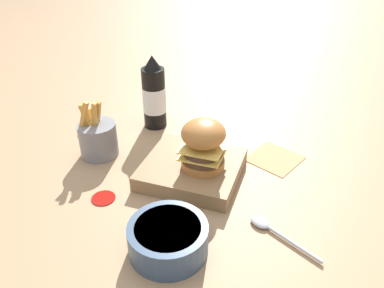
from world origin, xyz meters
name	(u,v)px	position (x,y,z in m)	size (l,w,h in m)	color
ground_plane	(161,171)	(0.00, 0.00, 0.00)	(6.00, 6.00, 0.00)	#9E7A56
serving_board	(192,169)	(-0.01, 0.08, 0.02)	(0.20, 0.22, 0.04)	olive
burger	(204,144)	(0.00, 0.11, 0.10)	(0.10, 0.10, 0.12)	#AD6B33
ketchup_bottle	(154,96)	(-0.20, -0.10, 0.09)	(0.07, 0.07, 0.21)	black
fries_basket	(98,138)	(-0.02, -0.17, 0.05)	(0.09, 0.09, 0.15)	slate
side_bowl	(168,238)	(0.22, 0.11, 0.03)	(0.15, 0.15, 0.06)	#384C66
spoon	(269,228)	(0.11, 0.28, 0.01)	(0.09, 0.15, 0.01)	#B2B2B7
ketchup_puddle	(103,198)	(0.14, -0.08, 0.00)	(0.05, 0.05, 0.00)	#9E140F
parchment_square	(274,158)	(-0.14, 0.25, 0.00)	(0.15, 0.15, 0.00)	tan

